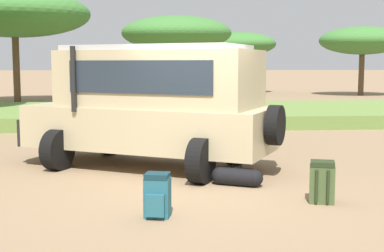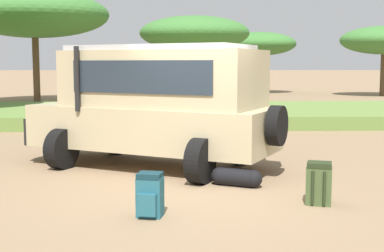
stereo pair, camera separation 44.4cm
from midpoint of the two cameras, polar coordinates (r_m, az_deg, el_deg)
The scene contains 10 objects.
ground_plane at distance 9.04m, azimuth 1.97°, elevation -6.66°, with size 320.00×320.00×0.00m, color #8C7051.
grass_bank at distance 19.91m, azimuth -0.08°, elevation 1.31°, with size 120.00×7.00×0.44m.
safari_vehicle at distance 10.68m, azimuth -2.58°, elevation 2.43°, with size 5.34×3.96×2.44m.
backpack_beside_front_wheel at distance 7.34m, azimuth -2.78°, elevation -7.43°, with size 0.39×0.42×0.61m.
backpack_cluster_center at distance 8.25m, azimuth 14.90°, elevation -5.97°, with size 0.44×0.46×0.64m.
duffel_bag_low_black_case at distance 9.21m, azimuth 6.14°, elevation -5.45°, with size 0.85×0.56×0.41m.
acacia_tree_centre_back at distance 29.94m, azimuth -16.05°, elevation 11.35°, with size 7.85×7.33×5.88m.
acacia_tree_right_mid at distance 29.92m, azimuth 0.70°, elevation 9.84°, with size 6.07×5.70×4.69m.
acacia_tree_far_right at distance 38.17m, azimuth 7.52°, elevation 8.66°, with size 5.19×4.44×4.27m.
acacia_tree_distant_right at distance 36.58m, azimuth 20.17°, elevation 8.57°, with size 5.59×4.97×4.46m.
Camera 2 is at (-0.35, -8.79, 2.09)m, focal length 50.00 mm.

